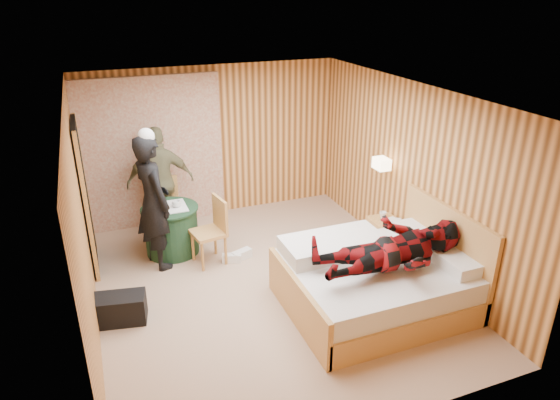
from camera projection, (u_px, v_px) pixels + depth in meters
name	position (u px, v px, depth m)	size (l,w,h in m)	color
floor	(266.00, 285.00, 6.56)	(4.20, 5.00, 0.01)	tan
ceiling	(264.00, 95.00, 5.57)	(4.20, 5.00, 0.01)	silver
wall_back	(214.00, 142.00, 8.20)	(4.20, 0.02, 2.50)	#E7A358
wall_left	(82.00, 226.00, 5.36)	(0.02, 5.00, 2.50)	#E7A358
wall_right	(411.00, 176.00, 6.77)	(0.02, 5.00, 2.50)	#E7A358
curtain	(153.00, 153.00, 7.83)	(2.20, 0.08, 2.40)	beige
doorway	(85.00, 197.00, 6.66)	(0.06, 0.90, 2.05)	black
wall_lamp	(382.00, 164.00, 7.07)	(0.26, 0.24, 0.16)	gold
bed	(377.00, 280.00, 6.05)	(2.14, 1.68, 1.16)	#E0A35B
nightstand	(386.00, 238.00, 7.18)	(0.41, 0.56, 0.54)	#E0A35B
round_table	(171.00, 229.00, 7.24)	(0.82, 0.82, 0.73)	#1D3E22
chair_far	(164.00, 202.00, 7.74)	(0.52, 0.52, 0.93)	#E0A35B
chair_near	(213.00, 226.00, 6.93)	(0.50, 0.50, 0.95)	#E0A35B
duffel_bag	(119.00, 309.00, 5.79)	(0.60, 0.32, 0.34)	black
sneaker_left	(242.00, 255.00, 7.17)	(0.30, 0.12, 0.13)	white
sneaker_right	(232.00, 258.00, 7.09)	(0.27, 0.11, 0.12)	white
woman_standing	(153.00, 202.00, 6.70)	(0.69, 0.45, 1.89)	black
man_at_table	(161.00, 182.00, 7.63)	(1.01, 0.42, 1.72)	#73714D
man_on_bed	(395.00, 239.00, 5.60)	(1.77, 0.67, 0.86)	maroon
book_lower	(389.00, 222.00, 7.03)	(0.17, 0.22, 0.02)	white
book_upper	(390.00, 221.00, 7.02)	(0.16, 0.22, 0.02)	white
cup_nightstand	(383.00, 215.00, 7.17)	(0.10, 0.10, 0.09)	white
cup_table	(177.00, 204.00, 7.07)	(0.12, 0.12, 0.10)	white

